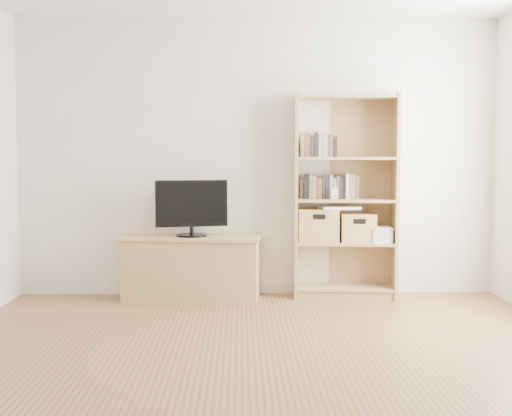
{
  "coord_description": "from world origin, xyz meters",
  "views": [
    {
      "loc": [
        -0.17,
        -3.56,
        1.29
      ],
      "look_at": [
        -0.03,
        1.9,
        0.87
      ],
      "focal_mm": 45.0,
      "sensor_mm": 36.0,
      "label": 1
    }
  ],
  "objects_px": {
    "tv_stand": "(192,269)",
    "basket_right": "(358,228)",
    "bookshelf": "(346,197)",
    "television": "(191,208)",
    "baby_monitor": "(335,194)",
    "laptop": "(339,207)",
    "basket_left": "(318,225)"
  },
  "relations": [
    {
      "from": "tv_stand",
      "to": "laptop",
      "type": "distance_m",
      "value": 1.47
    },
    {
      "from": "basket_left",
      "to": "bookshelf",
      "type": "bearing_deg",
      "value": -0.22
    },
    {
      "from": "television",
      "to": "baby_monitor",
      "type": "relative_size",
      "value": 6.77
    },
    {
      "from": "bookshelf",
      "to": "baby_monitor",
      "type": "relative_size",
      "value": 19.39
    },
    {
      "from": "tv_stand",
      "to": "laptop",
      "type": "relative_size",
      "value": 3.43
    },
    {
      "from": "tv_stand",
      "to": "baby_monitor",
      "type": "xyz_separation_m",
      "value": [
        1.31,
        -0.03,
        0.69
      ]
    },
    {
      "from": "television",
      "to": "basket_left",
      "type": "bearing_deg",
      "value": -7.53
    },
    {
      "from": "tv_stand",
      "to": "baby_monitor",
      "type": "bearing_deg",
      "value": 4.39
    },
    {
      "from": "tv_stand",
      "to": "bookshelf",
      "type": "xyz_separation_m",
      "value": [
        1.42,
        0.06,
        0.66
      ]
    },
    {
      "from": "bookshelf",
      "to": "laptop",
      "type": "height_order",
      "value": "bookshelf"
    },
    {
      "from": "bookshelf",
      "to": "basket_right",
      "type": "xyz_separation_m",
      "value": [
        0.11,
        -0.02,
        -0.29
      ]
    },
    {
      "from": "television",
      "to": "laptop",
      "type": "distance_m",
      "value": 1.36
    },
    {
      "from": "bookshelf",
      "to": "laptop",
      "type": "xyz_separation_m",
      "value": [
        -0.06,
        -0.01,
        -0.1
      ]
    },
    {
      "from": "television",
      "to": "basket_right",
      "type": "bearing_deg",
      "value": -9.65
    },
    {
      "from": "television",
      "to": "basket_left",
      "type": "height_order",
      "value": "television"
    },
    {
      "from": "tv_stand",
      "to": "baby_monitor",
      "type": "relative_size",
      "value": 12.55
    },
    {
      "from": "tv_stand",
      "to": "basket_right",
      "type": "distance_m",
      "value": 1.58
    },
    {
      "from": "bookshelf",
      "to": "baby_monitor",
      "type": "distance_m",
      "value": 0.15
    },
    {
      "from": "laptop",
      "to": "television",
      "type": "bearing_deg",
      "value": 173.73
    },
    {
      "from": "laptop",
      "to": "baby_monitor",
      "type": "bearing_deg",
      "value": -128.68
    },
    {
      "from": "laptop",
      "to": "basket_right",
      "type": "bearing_deg",
      "value": -11.73
    },
    {
      "from": "bookshelf",
      "to": "basket_left",
      "type": "distance_m",
      "value": 0.37
    },
    {
      "from": "basket_right",
      "to": "bookshelf",
      "type": "bearing_deg",
      "value": 175.38
    },
    {
      "from": "tv_stand",
      "to": "bookshelf",
      "type": "height_order",
      "value": "bookshelf"
    },
    {
      "from": "basket_left",
      "to": "laptop",
      "type": "relative_size",
      "value": 1.04
    },
    {
      "from": "tv_stand",
      "to": "basket_right",
      "type": "xyz_separation_m",
      "value": [
        1.53,
        0.05,
        0.37
      ]
    },
    {
      "from": "tv_stand",
      "to": "baby_monitor",
      "type": "distance_m",
      "value": 1.48
    },
    {
      "from": "basket_left",
      "to": "tv_stand",
      "type": "bearing_deg",
      "value": -172.45
    },
    {
      "from": "basket_left",
      "to": "laptop",
      "type": "height_order",
      "value": "laptop"
    },
    {
      "from": "baby_monitor",
      "to": "laptop",
      "type": "relative_size",
      "value": 0.27
    },
    {
      "from": "bookshelf",
      "to": "basket_right",
      "type": "relative_size",
      "value": 5.94
    },
    {
      "from": "bookshelf",
      "to": "basket_right",
      "type": "bearing_deg",
      "value": -2.6
    }
  ]
}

